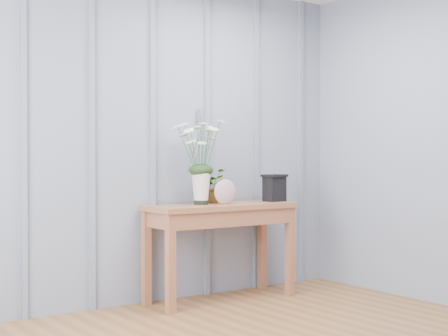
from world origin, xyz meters
TOP-DOWN VIEW (x-y plane):
  - room_shell at (0.00, 0.92)m, footprint 4.00×4.50m
  - sideboard at (0.72, 1.99)m, footprint 1.20×0.45m
  - daisy_vase at (0.55, 2.02)m, footprint 0.48×0.37m
  - spider_plant at (0.73, 2.14)m, footprint 0.31×0.30m
  - felt_disc_vessel at (0.72, 1.94)m, footprint 0.20×0.06m
  - carved_box at (1.25, 1.98)m, footprint 0.19×0.15m

SIDE VIEW (x-z plane):
  - sideboard at x=0.72m, z-range 0.26..1.01m
  - felt_disc_vessel at x=0.72m, z-range 0.75..0.94m
  - carved_box at x=1.25m, z-range 0.75..0.97m
  - spider_plant at x=0.73m, z-range 0.75..1.02m
  - daisy_vase at x=0.55m, z-range 0.84..1.52m
  - room_shell at x=0.00m, z-range 0.74..3.24m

